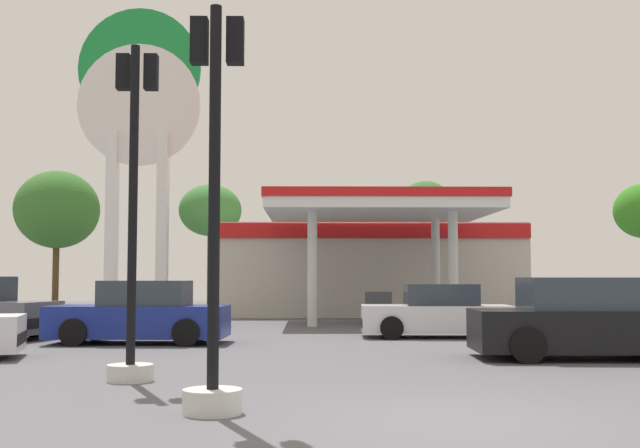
# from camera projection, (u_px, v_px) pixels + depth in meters

# --- Properties ---
(ground_plane) EXTENTS (90.00, 90.00, 0.00)m
(ground_plane) POSITION_uv_depth(u_px,v_px,m) (461.00, 421.00, 8.75)
(ground_plane) COLOR #56565B
(ground_plane) RESTS_ON ground
(gas_station) EXTENTS (12.85, 12.52, 4.45)m
(gas_station) POSITION_uv_depth(u_px,v_px,m) (366.00, 265.00, 33.38)
(gas_station) COLOR beige
(gas_station) RESTS_ON ground
(station_pole_sign) EXTENTS (4.71, 0.56, 12.01)m
(station_pole_sign) POSITION_uv_depth(u_px,v_px,m) (139.00, 120.00, 30.21)
(station_pole_sign) COLOR white
(station_pole_sign) RESTS_ON ground
(car_2) EXTENTS (4.05, 1.96, 1.42)m
(car_2) POSITION_uv_depth(u_px,v_px,m) (436.00, 313.00, 21.10)
(car_2) COLOR black
(car_2) RESTS_ON ground
(car_3) EXTENTS (4.54, 2.20, 1.60)m
(car_3) POSITION_uv_depth(u_px,v_px,m) (586.00, 322.00, 15.50)
(car_3) COLOR black
(car_3) RESTS_ON ground
(car_4) EXTENTS (4.32, 2.08, 1.52)m
(car_4) POSITION_uv_depth(u_px,v_px,m) (140.00, 315.00, 19.16)
(car_4) COLOR black
(car_4) RESTS_ON ground
(traffic_signal_0) EXTENTS (0.70, 0.71, 4.88)m
(traffic_signal_0) POSITION_uv_depth(u_px,v_px,m) (214.00, 254.00, 9.37)
(traffic_signal_0) COLOR silver
(traffic_signal_0) RESTS_ON ground
(traffic_signal_1) EXTENTS (0.71, 0.71, 5.26)m
(traffic_signal_1) POSITION_uv_depth(u_px,v_px,m) (133.00, 245.00, 12.27)
(traffic_signal_1) COLOR silver
(traffic_signal_1) RESTS_ON ground
(tree_0) EXTENTS (4.29, 4.29, 7.11)m
(tree_0) POSITION_uv_depth(u_px,v_px,m) (57.00, 210.00, 40.48)
(tree_0) COLOR brown
(tree_0) RESTS_ON ground
(tree_1) EXTENTS (3.08, 3.08, 6.19)m
(tree_1) POSITION_uv_depth(u_px,v_px,m) (210.00, 211.00, 38.73)
(tree_1) COLOR brown
(tree_1) RESTS_ON ground
(tree_2) EXTENTS (3.25, 3.25, 6.68)m
(tree_2) POSITION_uv_depth(u_px,v_px,m) (426.00, 215.00, 41.28)
(tree_2) COLOR brown
(tree_2) RESTS_ON ground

